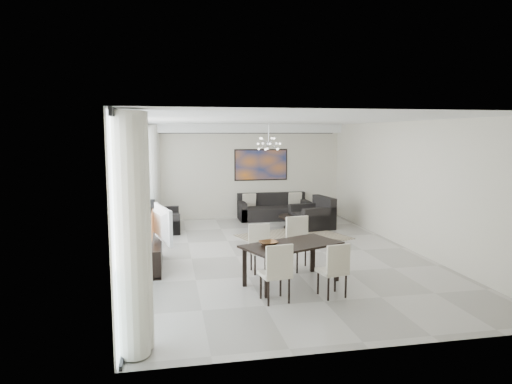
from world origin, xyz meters
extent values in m
cube|color=#A8A39B|center=(0.00, 0.00, 0.01)|extent=(6.00, 9.00, 0.02)
cube|color=white|center=(0.00, 0.00, 2.89)|extent=(6.00, 9.00, 0.02)
cube|color=beige|center=(0.00, 4.49, 1.45)|extent=(6.00, 0.02, 2.90)
cube|color=beige|center=(0.00, -4.49, 1.45)|extent=(6.00, 0.02, 2.90)
cube|color=beige|center=(2.99, 0.00, 1.45)|extent=(0.02, 9.00, 2.90)
cube|color=silver|center=(-2.98, 0.00, 1.45)|extent=(0.01, 8.95, 2.85)
cube|color=black|center=(-2.94, 0.00, 2.85)|extent=(0.04, 8.95, 0.10)
cube|color=black|center=(-2.94, 0.00, 0.03)|extent=(0.04, 8.95, 0.06)
cube|color=black|center=(-2.94, -4.00, 1.45)|extent=(0.04, 0.05, 2.88)
cube|color=black|center=(-2.94, -3.00, 1.45)|extent=(0.04, 0.05, 2.88)
cube|color=black|center=(-2.94, -2.00, 1.45)|extent=(0.04, 0.05, 2.88)
cube|color=black|center=(-2.94, -1.00, 1.45)|extent=(0.04, 0.05, 2.88)
cube|color=black|center=(-2.94, 0.00, 1.45)|extent=(0.04, 0.05, 2.88)
cube|color=black|center=(-2.94, 1.00, 1.45)|extent=(0.04, 0.05, 2.88)
cube|color=black|center=(-2.94, 2.00, 1.45)|extent=(0.04, 0.05, 2.88)
cube|color=black|center=(-2.94, 3.00, 1.45)|extent=(0.04, 0.05, 2.88)
cube|color=black|center=(-2.94, 4.00, 1.45)|extent=(0.04, 0.05, 2.88)
cylinder|color=beige|center=(-2.80, -4.15, 1.45)|extent=(0.36, 0.36, 2.85)
cylinder|color=beige|center=(-2.80, 4.15, 1.45)|extent=(0.36, 0.36, 2.85)
cube|color=white|center=(0.00, 4.30, 2.77)|extent=(5.98, 0.40, 0.26)
cube|color=#C6661B|center=(0.50, 4.47, 1.65)|extent=(1.68, 0.04, 0.98)
cylinder|color=silver|center=(0.30, 2.50, 2.62)|extent=(0.02, 0.02, 0.55)
sphere|color=silver|center=(0.30, 2.50, 2.35)|extent=(0.12, 0.12, 0.12)
cube|color=black|center=(0.73, 1.55, 0.01)|extent=(2.96, 2.60, 0.01)
cylinder|color=black|center=(1.12, 2.69, 0.31)|extent=(0.94, 0.94, 0.04)
cylinder|color=black|center=(1.12, 2.69, 0.15)|extent=(0.41, 0.41, 0.29)
cylinder|color=black|center=(1.12, 2.69, 0.01)|extent=(0.66, 0.66, 0.03)
imported|color=brown|center=(1.14, 2.67, 0.36)|extent=(0.23, 0.23, 0.07)
cube|color=black|center=(0.81, 4.02, 0.20)|extent=(2.15, 0.88, 0.39)
cube|color=black|center=(0.81, 4.37, 0.59)|extent=(2.15, 0.18, 0.39)
cube|color=black|center=(-0.17, 4.02, 0.28)|extent=(0.18, 0.88, 0.57)
cube|color=black|center=(1.80, 4.02, 0.28)|extent=(0.18, 0.88, 0.57)
cube|color=black|center=(-2.50, 3.05, 0.19)|extent=(0.84, 1.50, 0.37)
cube|color=black|center=(-2.84, 3.05, 0.56)|extent=(0.17, 1.50, 0.37)
cube|color=black|center=(-2.50, 2.39, 0.27)|extent=(0.84, 0.17, 0.54)
cube|color=black|center=(-2.50, 3.71, 0.27)|extent=(0.84, 0.17, 0.54)
cube|color=black|center=(1.55, 2.55, 0.22)|extent=(1.15, 1.19, 0.43)
cube|color=black|center=(1.93, 2.62, 0.65)|extent=(0.38, 1.05, 0.43)
cube|color=black|center=(1.47, 2.96, 0.31)|extent=(0.99, 0.37, 0.63)
cube|color=black|center=(1.63, 2.14, 0.31)|extent=(0.99, 0.37, 0.63)
cylinder|color=black|center=(-2.65, 2.35, 0.57)|extent=(0.43, 0.43, 0.04)
cylinder|color=black|center=(-2.65, 2.35, 0.28)|extent=(0.06, 0.06, 0.54)
cylinder|color=black|center=(-2.65, 2.35, 0.02)|extent=(0.30, 0.30, 0.03)
cube|color=black|center=(-2.76, -0.50, 0.26)|extent=(0.47, 1.68, 0.52)
imported|color=gray|center=(-2.60, -0.52, 0.87)|extent=(0.45, 1.19, 0.69)
cube|color=black|center=(-0.28, -1.94, 0.70)|extent=(1.91, 1.45, 0.04)
cube|color=black|center=(-0.85, -2.54, 0.34)|extent=(0.07, 0.07, 0.68)
cube|color=black|center=(-1.11, -1.93, 0.34)|extent=(0.07, 0.07, 0.68)
cube|color=black|center=(0.55, -1.95, 0.34)|extent=(0.07, 0.07, 0.68)
cube|color=black|center=(0.30, -1.34, 0.34)|extent=(0.07, 0.07, 0.68)
cube|color=#B9B099|center=(-0.76, -2.71, 0.44)|extent=(0.49, 0.49, 0.06)
cube|color=#B9B099|center=(-0.73, -2.90, 0.68)|extent=(0.44, 0.11, 0.53)
cylinder|color=black|center=(-0.96, -2.57, 0.20)|extent=(0.04, 0.04, 0.41)
cylinder|color=black|center=(-0.57, -2.85, 0.20)|extent=(0.04, 0.04, 0.41)
cube|color=#B9B099|center=(0.20, -2.67, 0.41)|extent=(0.48, 0.48, 0.05)
cube|color=#B9B099|center=(0.23, -2.84, 0.64)|extent=(0.41, 0.12, 0.50)
cylinder|color=black|center=(0.01, -2.54, 0.19)|extent=(0.04, 0.04, 0.38)
cylinder|color=black|center=(0.39, -2.80, 0.19)|extent=(0.04, 0.04, 0.38)
cube|color=#B9B099|center=(-0.66, -1.19, 0.41)|extent=(0.43, 0.43, 0.05)
cube|color=#B9B099|center=(-0.67, -1.01, 0.65)|extent=(0.41, 0.06, 0.50)
cylinder|color=black|center=(-0.49, -1.35, 0.19)|extent=(0.04, 0.04, 0.39)
cylinder|color=black|center=(-0.83, -1.04, 0.19)|extent=(0.04, 0.04, 0.39)
cube|color=#B9B099|center=(0.13, -1.18, 0.47)|extent=(0.54, 0.54, 0.06)
cube|color=#B9B099|center=(0.09, -0.99, 0.73)|extent=(0.47, 0.13, 0.57)
cylinder|color=black|center=(0.34, -1.33, 0.22)|extent=(0.04, 0.04, 0.44)
cylinder|color=black|center=(-0.08, -1.04, 0.22)|extent=(0.04, 0.04, 0.44)
imported|color=brown|center=(-0.71, -2.00, 0.75)|extent=(0.38, 0.38, 0.08)
camera|label=1|loc=(-2.38, -9.43, 2.62)|focal=32.00mm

